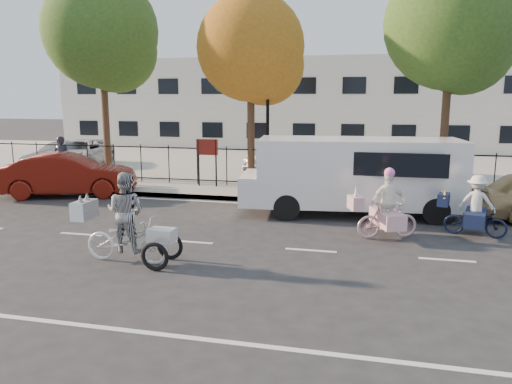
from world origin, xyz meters
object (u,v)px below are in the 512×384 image
(unicorn_bike, at_px, (386,212))
(lot_car_a, at_px, (61,155))
(pedestrian, at_px, (62,159))
(lot_car_c, at_px, (278,156))
(lamppost, at_px, (268,108))
(lot_car_d, at_px, (439,164))
(bull_bike, at_px, (475,212))
(red_sedan, at_px, (68,175))
(zebra_trike, at_px, (127,228))
(white_van, at_px, (354,173))
(lot_car_b, at_px, (79,153))

(unicorn_bike, distance_m, lot_car_a, 17.38)
(pedestrian, height_order, lot_car_c, pedestrian)
(lamppost, relative_size, lot_car_d, 1.20)
(lamppost, distance_m, bull_bike, 8.26)
(red_sedan, bearing_deg, bull_bike, -119.80)
(zebra_trike, distance_m, lot_car_c, 12.64)
(unicorn_bike, bearing_deg, red_sedan, 53.93)
(zebra_trike, bearing_deg, lot_car_d, -31.18)
(white_van, xyz_separation_m, lot_car_d, (3.21, 6.71, -0.51))
(lot_car_d, bearing_deg, zebra_trike, -101.54)
(zebra_trike, relative_size, white_van, 0.34)
(lot_car_a, height_order, lot_car_c, lot_car_c)
(lot_car_a, height_order, lot_car_d, lot_car_a)
(lot_car_b, distance_m, lot_car_d, 16.77)
(red_sedan, height_order, lot_car_d, red_sedan)
(white_van, height_order, pedestrian, white_van)
(white_van, bearing_deg, lot_car_a, 150.12)
(bull_bike, bearing_deg, red_sedan, 93.91)
(lot_car_d, bearing_deg, pedestrian, -143.39)
(lot_car_d, bearing_deg, lamppost, -128.68)
(lamppost, distance_m, zebra_trike, 8.93)
(lot_car_a, bearing_deg, unicorn_bike, -16.81)
(zebra_trike, xyz_separation_m, bull_bike, (7.68, 3.94, -0.13))
(lamppost, xyz_separation_m, red_sedan, (-6.84, -2.30, -2.34))
(bull_bike, relative_size, lot_car_a, 0.41)
(zebra_trike, xyz_separation_m, red_sedan, (-5.57, 6.22, 0.01))
(unicorn_bike, bearing_deg, lot_car_b, 37.07)
(pedestrian, bearing_deg, red_sedan, 123.27)
(bull_bike, bearing_deg, pedestrian, 87.89)
(lamppost, xyz_separation_m, lot_car_d, (6.49, 3.87, -2.35))
(white_van, xyz_separation_m, lot_car_a, (-14.22, 6.07, -0.49))
(white_van, xyz_separation_m, lot_car_b, (-13.56, 6.61, -0.47))
(red_sedan, relative_size, lot_car_a, 1.08)
(zebra_trike, relative_size, lot_car_b, 0.49)
(lot_car_b, height_order, lot_car_c, lot_car_c)
(lamppost, xyz_separation_m, zebra_trike, (-1.27, -8.52, -2.35))
(bull_bike, bearing_deg, lot_car_b, 77.08)
(bull_bike, bearing_deg, lamppost, 68.14)
(bull_bike, distance_m, lot_car_a, 19.03)
(unicorn_bike, relative_size, white_van, 0.27)
(pedestrian, bearing_deg, white_van, 163.01)
(lot_car_b, distance_m, lot_car_c, 9.90)
(red_sedan, distance_m, lot_car_c, 9.08)
(white_van, relative_size, lot_car_d, 1.85)
(unicorn_bike, distance_m, lot_car_c, 10.46)
(zebra_trike, height_order, bull_bike, zebra_trike)
(red_sedan, relative_size, lot_car_d, 1.29)
(lot_car_c, bearing_deg, red_sedan, -126.13)
(unicorn_bike, height_order, lot_car_c, unicorn_bike)
(lamppost, height_order, zebra_trike, lamppost)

